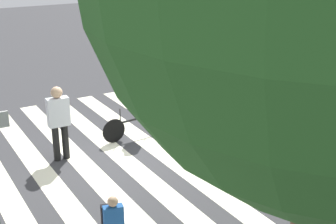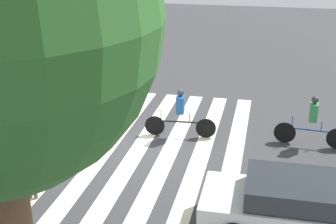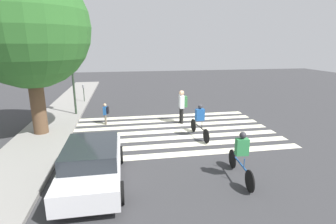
{
  "view_description": "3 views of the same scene",
  "coord_description": "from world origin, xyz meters",
  "px_view_note": "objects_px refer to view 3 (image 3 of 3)",
  "views": [
    {
      "loc": [
        4.42,
        9.52,
        5.01
      ],
      "look_at": [
        -1.09,
        0.35,
        1.11
      ],
      "focal_mm": 50.0,
      "sensor_mm": 36.0,
      "label": 1
    },
    {
      "loc": [
        -3.64,
        12.59,
        6.23
      ],
      "look_at": [
        -0.98,
        0.44,
        1.4
      ],
      "focal_mm": 50.0,
      "sensor_mm": 36.0,
      "label": 2
    },
    {
      "loc": [
        -12.41,
        2.5,
        4.32
      ],
      "look_at": [
        -0.84,
        0.43,
        1.24
      ],
      "focal_mm": 28.0,
      "sensor_mm": 36.0,
      "label": 3
    }
  ],
  "objects_px": {
    "parking_meter": "(83,89)",
    "pedestrian_adult_tall_backpack": "(182,104)",
    "traffic_light": "(74,63)",
    "car_parked_dark_suv": "(92,163)",
    "pedestrian_child_with_backpack": "(106,112)",
    "street_tree": "(28,28)",
    "cyclist_far_lane": "(241,154)",
    "cyclist_mid_street": "(200,119)"
  },
  "relations": [
    {
      "from": "parking_meter",
      "to": "pedestrian_adult_tall_backpack",
      "type": "xyz_separation_m",
      "value": [
        -6.2,
        -6.04,
        0.02
      ]
    },
    {
      "from": "traffic_light",
      "to": "cyclist_far_lane",
      "type": "xyz_separation_m",
      "value": [
        -9.0,
        -6.41,
        -2.37
      ]
    },
    {
      "from": "traffic_light",
      "to": "cyclist_far_lane",
      "type": "height_order",
      "value": "traffic_light"
    },
    {
      "from": "cyclist_mid_street",
      "to": "cyclist_far_lane",
      "type": "relative_size",
      "value": 1.03
    },
    {
      "from": "parking_meter",
      "to": "cyclist_far_lane",
      "type": "bearing_deg",
      "value": -152.78
    },
    {
      "from": "pedestrian_adult_tall_backpack",
      "to": "parking_meter",
      "type": "bearing_deg",
      "value": 46.44
    },
    {
      "from": "street_tree",
      "to": "cyclist_far_lane",
      "type": "height_order",
      "value": "street_tree"
    },
    {
      "from": "parking_meter",
      "to": "pedestrian_adult_tall_backpack",
      "type": "relative_size",
      "value": 0.77
    },
    {
      "from": "pedestrian_adult_tall_backpack",
      "to": "car_parked_dark_suv",
      "type": "bearing_deg",
      "value": 146.06
    },
    {
      "from": "street_tree",
      "to": "cyclist_far_lane",
      "type": "distance_m",
      "value": 10.33
    },
    {
      "from": "pedestrian_adult_tall_backpack",
      "to": "pedestrian_child_with_backpack",
      "type": "relative_size",
      "value": 1.57
    },
    {
      "from": "cyclist_far_lane",
      "to": "car_parked_dark_suv",
      "type": "distance_m",
      "value": 4.77
    },
    {
      "from": "pedestrian_adult_tall_backpack",
      "to": "pedestrian_child_with_backpack",
      "type": "bearing_deg",
      "value": 85.19
    },
    {
      "from": "street_tree",
      "to": "cyclist_far_lane",
      "type": "xyz_separation_m",
      "value": [
        -5.62,
        -7.63,
        -4.12
      ]
    },
    {
      "from": "traffic_light",
      "to": "parking_meter",
      "type": "xyz_separation_m",
      "value": [
        3.63,
        0.09,
        -2.18
      ]
    },
    {
      "from": "traffic_light",
      "to": "car_parked_dark_suv",
      "type": "height_order",
      "value": "traffic_light"
    },
    {
      "from": "parking_meter",
      "to": "pedestrian_child_with_backpack",
      "type": "bearing_deg",
      "value": -161.85
    },
    {
      "from": "street_tree",
      "to": "pedestrian_adult_tall_backpack",
      "type": "xyz_separation_m",
      "value": [
        0.81,
        -7.17,
        -3.9
      ]
    },
    {
      "from": "cyclist_mid_street",
      "to": "car_parked_dark_suv",
      "type": "distance_m",
      "value": 5.75
    },
    {
      "from": "traffic_light",
      "to": "car_parked_dark_suv",
      "type": "relative_size",
      "value": 1.1
    },
    {
      "from": "parking_meter",
      "to": "cyclist_far_lane",
      "type": "relative_size",
      "value": 0.64
    },
    {
      "from": "cyclist_mid_street",
      "to": "pedestrian_adult_tall_backpack",
      "type": "bearing_deg",
      "value": 2.51
    },
    {
      "from": "pedestrian_adult_tall_backpack",
      "to": "cyclist_mid_street",
      "type": "relative_size",
      "value": 0.8
    },
    {
      "from": "street_tree",
      "to": "pedestrian_adult_tall_backpack",
      "type": "distance_m",
      "value": 8.2
    },
    {
      "from": "parking_meter",
      "to": "car_parked_dark_suv",
      "type": "relative_size",
      "value": 0.34
    },
    {
      "from": "pedestrian_adult_tall_backpack",
      "to": "pedestrian_child_with_backpack",
      "type": "xyz_separation_m",
      "value": [
        0.51,
        4.17,
        -0.39
      ]
    },
    {
      "from": "pedestrian_adult_tall_backpack",
      "to": "cyclist_far_lane",
      "type": "distance_m",
      "value": 6.45
    },
    {
      "from": "street_tree",
      "to": "cyclist_mid_street",
      "type": "xyz_separation_m",
      "value": [
        -1.54,
        -7.46,
        -4.12
      ]
    },
    {
      "from": "pedestrian_adult_tall_backpack",
      "to": "car_parked_dark_suv",
      "type": "relative_size",
      "value": 0.44
    },
    {
      "from": "traffic_light",
      "to": "pedestrian_child_with_backpack",
      "type": "relative_size",
      "value": 3.92
    },
    {
      "from": "pedestrian_child_with_backpack",
      "to": "street_tree",
      "type": "bearing_deg",
      "value": 126.68
    },
    {
      "from": "traffic_light",
      "to": "cyclist_far_lane",
      "type": "distance_m",
      "value": 11.3
    },
    {
      "from": "traffic_light",
      "to": "street_tree",
      "type": "bearing_deg",
      "value": 160.21
    },
    {
      "from": "cyclist_mid_street",
      "to": "car_parked_dark_suv",
      "type": "xyz_separation_m",
      "value": [
        -3.49,
        4.57,
        -0.18
      ]
    },
    {
      "from": "parking_meter",
      "to": "pedestrian_child_with_backpack",
      "type": "distance_m",
      "value": 6.0
    },
    {
      "from": "parking_meter",
      "to": "pedestrian_child_with_backpack",
      "type": "relative_size",
      "value": 1.21
    },
    {
      "from": "traffic_light",
      "to": "pedestrian_adult_tall_backpack",
      "type": "xyz_separation_m",
      "value": [
        -2.57,
        -5.95,
        -2.16
      ]
    },
    {
      "from": "parking_meter",
      "to": "cyclist_mid_street",
      "type": "bearing_deg",
      "value": -143.49
    },
    {
      "from": "street_tree",
      "to": "pedestrian_adult_tall_backpack",
      "type": "bearing_deg",
      "value": -83.52
    },
    {
      "from": "parking_meter",
      "to": "street_tree",
      "type": "xyz_separation_m",
      "value": [
        -7.02,
        1.13,
        3.92
      ]
    },
    {
      "from": "street_tree",
      "to": "car_parked_dark_suv",
      "type": "height_order",
      "value": "street_tree"
    },
    {
      "from": "traffic_light",
      "to": "pedestrian_adult_tall_backpack",
      "type": "bearing_deg",
      "value": -113.34
    }
  ]
}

